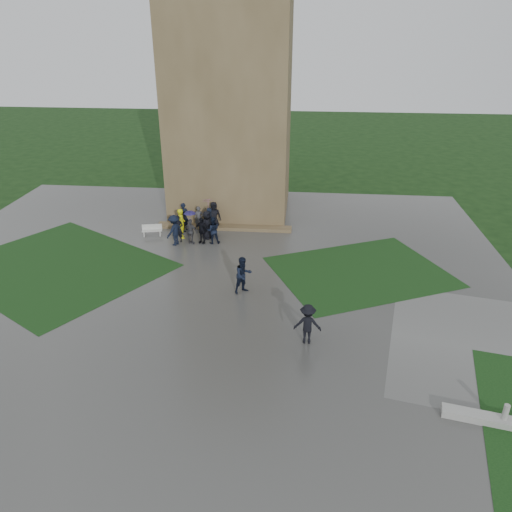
# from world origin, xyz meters

# --- Properties ---
(ground) EXTENTS (120.00, 120.00, 0.00)m
(ground) POSITION_xyz_m (0.00, 0.00, 0.00)
(ground) COLOR black
(plaza) EXTENTS (34.00, 34.00, 0.02)m
(plaza) POSITION_xyz_m (0.00, 2.00, 0.01)
(plaza) COLOR #3B3B38
(plaza) RESTS_ON ground
(lawn_inset_left) EXTENTS (14.10, 13.46, 0.01)m
(lawn_inset_left) POSITION_xyz_m (-8.50, 4.00, 0.03)
(lawn_inset_left) COLOR black
(lawn_inset_left) RESTS_ON plaza
(lawn_inset_right) EXTENTS (11.12, 10.15, 0.01)m
(lawn_inset_right) POSITION_xyz_m (8.50, 5.00, 0.03)
(lawn_inset_right) COLOR black
(lawn_inset_right) RESTS_ON plaza
(tower) EXTENTS (8.00, 8.00, 18.00)m
(tower) POSITION_xyz_m (0.00, 15.00, 9.00)
(tower) COLOR brown
(tower) RESTS_ON ground
(tower_plinth) EXTENTS (9.00, 0.80, 0.22)m
(tower_plinth) POSITION_xyz_m (0.00, 10.60, 0.13)
(tower_plinth) COLOR brown
(tower_plinth) RESTS_ON plaza
(bench) EXTENTS (1.33, 0.67, 0.74)m
(bench) POSITION_xyz_m (-4.46, 8.98, 0.40)
(bench) COLOR beige
(bench) RESTS_ON plaza
(visitor_cluster) EXTENTS (3.38, 3.95, 2.50)m
(visitor_cluster) POSITION_xyz_m (-1.43, 8.76, 1.11)
(visitor_cluster) COLOR black
(visitor_cluster) RESTS_ON plaza
(pedestrian_mid) EXTENTS (1.08, 1.00, 1.95)m
(pedestrian_mid) POSITION_xyz_m (2.30, 2.13, 0.99)
(pedestrian_mid) COLOR black
(pedestrian_mid) RESTS_ON plaza
(pedestrian_near) EXTENTS (1.19, 0.63, 1.83)m
(pedestrian_near) POSITION_xyz_m (5.54, -1.99, 0.93)
(pedestrian_near) COLOR black
(pedestrian_near) RESTS_ON plaza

